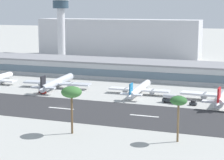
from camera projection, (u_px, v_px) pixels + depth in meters
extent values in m
plane|color=#A8A8A3|center=(62.00, 107.00, 183.48)|extent=(1400.00, 1400.00, 0.00)
cube|color=#2D2D30|center=(59.00, 108.00, 180.47)|extent=(800.00, 37.22, 0.08)
cube|color=white|center=(61.00, 108.00, 180.08)|extent=(12.00, 1.20, 0.01)
cube|color=white|center=(144.00, 116.00, 167.72)|extent=(12.00, 1.20, 0.01)
cube|color=#B7BABC|center=(124.00, 69.00, 261.00)|extent=(202.49, 29.63, 9.33)
cube|color=slate|center=(116.00, 74.00, 247.21)|extent=(196.42, 0.30, 4.20)
cube|color=gray|center=(124.00, 61.00, 260.10)|extent=(204.52, 29.92, 1.00)
cylinder|color=silver|center=(61.00, 37.00, 314.07)|extent=(5.71, 5.71, 42.32)
cylinder|color=#2D4251|center=(61.00, 4.00, 309.86)|extent=(11.85, 11.85, 5.87)
cylinder|color=silver|center=(61.00, 0.00, 309.25)|extent=(12.80, 12.80, 1.20)
cube|color=#BCBCC1|center=(118.00, 38.00, 362.25)|extent=(142.72, 24.93, 32.83)
sphere|color=white|center=(10.00, 74.00, 254.31)|extent=(3.27, 3.27, 3.27)
cylinder|color=gray|center=(2.00, 81.00, 235.72)|extent=(2.26, 4.82, 2.23)
cylinder|color=silver|center=(57.00, 82.00, 225.83)|extent=(6.94, 39.66, 3.95)
sphere|color=silver|center=(70.00, 76.00, 244.58)|extent=(3.75, 3.75, 3.75)
cone|color=silver|center=(42.00, 89.00, 207.09)|extent=(4.08, 7.36, 3.55)
cube|color=silver|center=(57.00, 83.00, 225.15)|extent=(38.01, 8.77, 0.87)
cylinder|color=gray|center=(71.00, 85.00, 223.07)|extent=(2.98, 5.71, 2.57)
cylinder|color=gray|center=(42.00, 84.00, 227.47)|extent=(2.98, 5.71, 2.57)
cube|color=silver|center=(43.00, 88.00, 208.52)|extent=(13.02, 4.22, 0.69)
cube|color=black|center=(43.00, 82.00, 208.04)|extent=(1.04, 5.36, 6.32)
cylinder|color=black|center=(56.00, 87.00, 224.40)|extent=(0.71, 0.71, 1.09)
cylinder|color=silver|center=(140.00, 89.00, 209.46)|extent=(4.51, 35.21, 3.51)
sphere|color=silver|center=(148.00, 83.00, 225.91)|extent=(3.34, 3.34, 3.34)
cone|color=silver|center=(130.00, 96.00, 193.02)|extent=(3.34, 6.41, 3.16)
cube|color=silver|center=(139.00, 90.00, 208.86)|extent=(31.04, 6.14, 0.77)
cylinder|color=gray|center=(153.00, 92.00, 206.85)|extent=(2.42, 4.98, 2.28)
cylinder|color=gray|center=(126.00, 90.00, 211.09)|extent=(2.42, 4.98, 2.28)
cube|color=silver|center=(131.00, 94.00, 194.27)|extent=(10.59, 3.19, 0.62)
cube|color=#1975B2|center=(131.00, 89.00, 193.84)|extent=(0.70, 4.76, 5.62)
cylinder|color=black|center=(139.00, 94.00, 208.21)|extent=(0.63, 0.63, 0.97)
cone|color=white|center=(218.00, 104.00, 174.26)|extent=(4.17, 7.73, 3.77)
cylinder|color=gray|center=(205.00, 96.00, 196.21)|extent=(3.04, 6.00, 2.72)
cube|color=white|center=(219.00, 102.00, 175.70)|extent=(14.05, 4.20, 0.74)
cube|color=red|center=(219.00, 95.00, 175.19)|extent=(0.98, 5.68, 6.70)
cylinder|color=black|center=(224.00, 101.00, 191.84)|extent=(0.75, 0.75, 1.15)
cube|color=#2D3338|center=(193.00, 104.00, 185.61)|extent=(3.50, 2.34, 1.00)
cube|color=black|center=(193.00, 102.00, 185.44)|extent=(2.18, 1.72, 0.90)
cylinder|color=black|center=(195.00, 105.00, 184.42)|extent=(0.65, 0.42, 0.60)
cylinder|color=black|center=(196.00, 105.00, 185.73)|extent=(0.65, 0.42, 0.60)
cylinder|color=black|center=(190.00, 105.00, 185.66)|extent=(0.65, 0.42, 0.60)
cylinder|color=black|center=(192.00, 104.00, 186.96)|extent=(0.65, 0.42, 0.60)
cube|color=#2D3338|center=(172.00, 101.00, 190.16)|extent=(8.81, 3.96, 1.40)
cylinder|color=silver|center=(170.00, 97.00, 190.34)|extent=(6.05, 3.02, 2.10)
cube|color=#2D3338|center=(178.00, 98.00, 188.33)|extent=(2.40, 2.69, 1.80)
cylinder|color=black|center=(177.00, 103.00, 187.74)|extent=(0.93, 0.42, 0.90)
cylinder|color=black|center=(179.00, 102.00, 189.98)|extent=(0.93, 0.42, 0.90)
cylinder|color=black|center=(165.00, 102.00, 190.59)|extent=(0.93, 0.42, 0.90)
cylinder|color=black|center=(167.00, 101.00, 192.83)|extent=(0.93, 0.42, 0.90)
cube|color=#B2231E|center=(42.00, 91.00, 211.16)|extent=(5.93, 5.95, 1.20)
cube|color=silver|center=(42.00, 88.00, 211.56)|extent=(4.68, 4.69, 1.60)
cube|color=#B2231E|center=(44.00, 90.00, 209.00)|extent=(2.75, 2.75, 1.50)
cylinder|color=black|center=(41.00, 94.00, 208.89)|extent=(0.83, 0.84, 0.90)
cylinder|color=black|center=(46.00, 93.00, 209.90)|extent=(0.83, 0.84, 0.90)
cylinder|color=black|center=(39.00, 92.00, 212.64)|extent=(0.83, 0.84, 0.90)
cylinder|color=black|center=(44.00, 92.00, 213.64)|extent=(0.83, 0.84, 0.90)
cylinder|color=brown|center=(178.00, 121.00, 134.70)|extent=(0.69, 0.69, 13.79)
ellipsoid|color=#2D602D|center=(179.00, 101.00, 133.50)|extent=(5.53, 5.53, 3.04)
cylinder|color=brown|center=(72.00, 113.00, 143.55)|extent=(0.74, 0.74, 14.73)
ellipsoid|color=#386B33|center=(72.00, 92.00, 142.27)|extent=(7.16, 7.16, 3.94)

